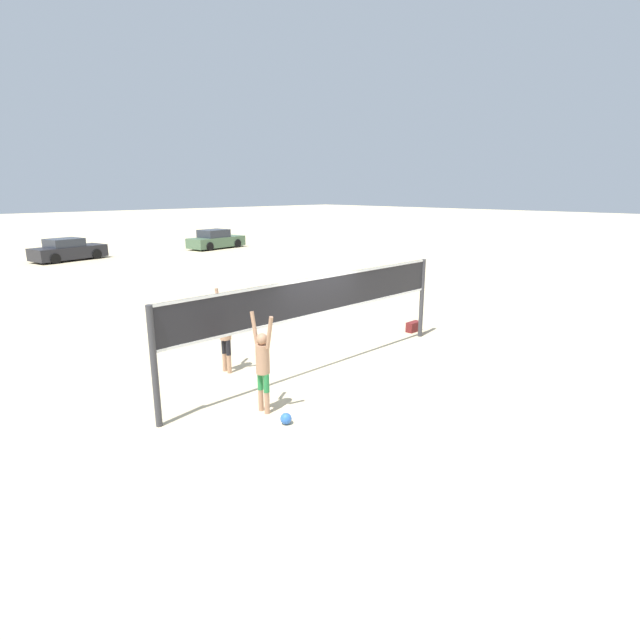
{
  "coord_description": "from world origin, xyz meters",
  "views": [
    {
      "loc": [
        -8.31,
        -8.51,
        4.45
      ],
      "look_at": [
        0.0,
        0.0,
        1.33
      ],
      "focal_mm": 28.0,
      "sensor_mm": 36.0,
      "label": 1
    }
  ],
  "objects_px": {
    "volleyball_net": "(320,304)",
    "parked_car_near": "(216,240)",
    "gear_bag": "(413,327)",
    "player_blocker": "(225,330)",
    "parked_car_mid": "(68,250)",
    "volleyball": "(286,419)",
    "player_spiker": "(263,361)"
  },
  "relations": [
    {
      "from": "volleyball",
      "to": "parked_car_mid",
      "type": "bearing_deg",
      "value": 79.54
    },
    {
      "from": "volleyball_net",
      "to": "player_blocker",
      "type": "xyz_separation_m",
      "value": [
        -1.73,
        1.57,
        -0.62
      ]
    },
    {
      "from": "volleyball_net",
      "to": "parked_car_mid",
      "type": "xyz_separation_m",
      "value": [
        2.52,
        25.8,
        -1.09
      ]
    },
    {
      "from": "volleyball_net",
      "to": "parked_car_mid",
      "type": "relative_size",
      "value": 1.88
    },
    {
      "from": "gear_bag",
      "to": "volleyball_net",
      "type": "bearing_deg",
      "value": -174.29
    },
    {
      "from": "volleyball",
      "to": "parked_car_mid",
      "type": "distance_m",
      "value": 27.93
    },
    {
      "from": "gear_bag",
      "to": "player_spiker",
      "type": "bearing_deg",
      "value": -169.07
    },
    {
      "from": "gear_bag",
      "to": "player_blocker",
      "type": "bearing_deg",
      "value": 170.24
    },
    {
      "from": "volleyball_net",
      "to": "gear_bag",
      "type": "distance_m",
      "value": 4.96
    },
    {
      "from": "volleyball_net",
      "to": "gear_bag",
      "type": "height_order",
      "value": "volleyball_net"
    },
    {
      "from": "player_spiker",
      "to": "volleyball",
      "type": "height_order",
      "value": "player_spiker"
    },
    {
      "from": "gear_bag",
      "to": "parked_car_mid",
      "type": "xyz_separation_m",
      "value": [
        -2.15,
        25.34,
        0.48
      ]
    },
    {
      "from": "player_spiker",
      "to": "parked_car_mid",
      "type": "xyz_separation_m",
      "value": [
        5.03,
        26.72,
        -0.46
      ]
    },
    {
      "from": "volleyball_net",
      "to": "parked_car_mid",
      "type": "height_order",
      "value": "volleyball_net"
    },
    {
      "from": "player_spiker",
      "to": "player_blocker",
      "type": "height_order",
      "value": "player_blocker"
    },
    {
      "from": "parked_car_near",
      "to": "player_blocker",
      "type": "bearing_deg",
      "value": -130.79
    },
    {
      "from": "volleyball",
      "to": "parked_car_near",
      "type": "bearing_deg",
      "value": 59.58
    },
    {
      "from": "volleyball_net",
      "to": "parked_car_near",
      "type": "relative_size",
      "value": 1.87
    },
    {
      "from": "player_spiker",
      "to": "gear_bag",
      "type": "bearing_deg",
      "value": -79.07
    },
    {
      "from": "player_blocker",
      "to": "parked_car_mid",
      "type": "height_order",
      "value": "player_blocker"
    },
    {
      "from": "player_spiker",
      "to": "parked_car_near",
      "type": "xyz_separation_m",
      "value": [
        15.56,
        25.83,
        -0.45
      ]
    },
    {
      "from": "volleyball",
      "to": "gear_bag",
      "type": "relative_size",
      "value": 0.43
    },
    {
      "from": "volleyball_net",
      "to": "gear_bag",
      "type": "bearing_deg",
      "value": 5.71
    },
    {
      "from": "parked_car_near",
      "to": "parked_car_mid",
      "type": "xyz_separation_m",
      "value": [
        -10.53,
        0.89,
        -0.01
      ]
    },
    {
      "from": "player_blocker",
      "to": "parked_car_mid",
      "type": "bearing_deg",
      "value": 170.05
    },
    {
      "from": "parked_car_mid",
      "to": "parked_car_near",
      "type": "bearing_deg",
      "value": -16.16
    },
    {
      "from": "parked_car_near",
      "to": "parked_car_mid",
      "type": "distance_m",
      "value": 10.57
    },
    {
      "from": "volleyball",
      "to": "gear_bag",
      "type": "distance_m",
      "value": 7.53
    },
    {
      "from": "player_spiker",
      "to": "volleyball_net",
      "type": "bearing_deg",
      "value": -69.87
    },
    {
      "from": "player_spiker",
      "to": "player_blocker",
      "type": "relative_size",
      "value": 0.99
    },
    {
      "from": "player_blocker",
      "to": "parked_car_near",
      "type": "xyz_separation_m",
      "value": [
        14.78,
        23.34,
        -0.46
      ]
    },
    {
      "from": "volleyball",
      "to": "player_blocker",
      "type": "bearing_deg",
      "value": 75.77
    }
  ]
}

